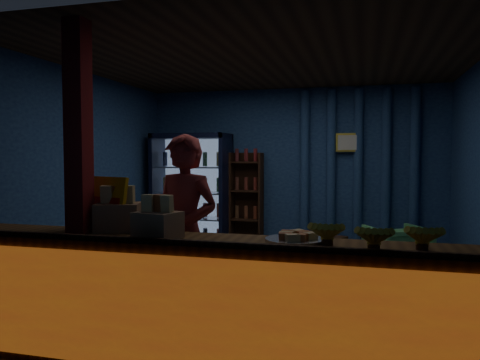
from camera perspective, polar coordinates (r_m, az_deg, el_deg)
name	(u,v)px	position (r m, az deg, el deg)	size (l,w,h in m)	color
ground	(263,294)	(5.43, 2.76, -13.66)	(4.60, 4.60, 0.00)	#515154
room_walls	(263,154)	(5.20, 2.81, 3.14)	(4.60, 4.60, 4.60)	navy
counter	(207,304)	(3.53, -4.03, -14.83)	(4.40, 0.57, 0.99)	brown
support_post	(80,188)	(3.85, -18.98, -0.98)	(0.16, 0.16, 2.60)	maroon
beverage_cooler	(193,194)	(7.51, -5.71, -1.77)	(1.20, 0.62, 1.90)	black
bottle_shelf	(247,204)	(7.40, 0.85, -2.90)	(0.50, 0.28, 1.60)	#372111
curtain_folds	(358,173)	(7.23, 14.20, 0.88)	(1.74, 0.14, 2.50)	navy
framed_picture	(348,143)	(7.19, 13.04, 4.47)	(0.36, 0.04, 0.28)	yellow
shopkeeper	(184,235)	(4.10, -6.81, -6.62)	(0.64, 0.42, 1.74)	maroon
green_chair	(397,250)	(6.54, 18.58, -8.05)	(0.68, 0.70, 0.64)	#61C368
side_table	(327,252)	(6.69, 10.51, -8.57)	(0.58, 0.52, 0.52)	#372111
yellow_sign	(101,203)	(3.98, -16.61, -2.73)	(0.55, 0.27, 0.43)	orange
snack_box_left	(158,223)	(3.47, -10.01, -5.20)	(0.35, 0.31, 0.32)	#986C49
snack_box_centre	(118,215)	(3.90, -14.61, -4.12)	(0.42, 0.38, 0.37)	#986C49
pastry_tray	(295,238)	(3.34, 6.68, -7.07)	(0.43, 0.43, 0.07)	silver
banana_bunches	(374,235)	(3.14, 16.00, -6.48)	(0.87, 0.32, 0.19)	gold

